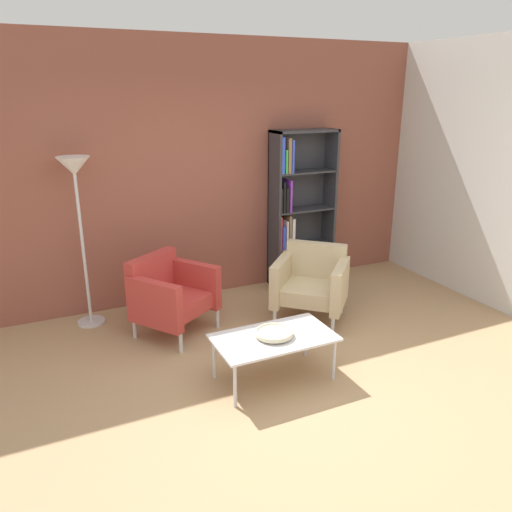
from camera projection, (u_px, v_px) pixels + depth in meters
The scene contains 8 objects.
ground_plane at pixel (305, 398), 4.00m from camera, with size 8.32×8.32×0.00m, color tan.
brick_back_panel at pixel (199, 173), 5.66m from camera, with size 6.40×0.12×2.90m, color brown.
bookshelf_tall at pixel (295, 211), 6.10m from camera, with size 0.80×0.30×1.90m.
coffee_table_low at pixel (274, 340), 4.16m from camera, with size 1.00×0.56×0.40m.
decorative_bowl at pixel (274, 333), 4.13m from camera, with size 0.32×0.32×0.05m.
armchair_corner_red at pixel (312, 282), 5.28m from camera, with size 0.95×0.95×0.78m.
armchair_by_bookshelf at pixel (170, 293), 4.98m from camera, with size 0.94×0.93×0.78m.
floor_lamp_torchiere at pixel (76, 187), 4.83m from camera, with size 0.32×0.32×1.74m.
Camera 1 is at (-1.81, -2.95, 2.35)m, focal length 35.11 mm.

